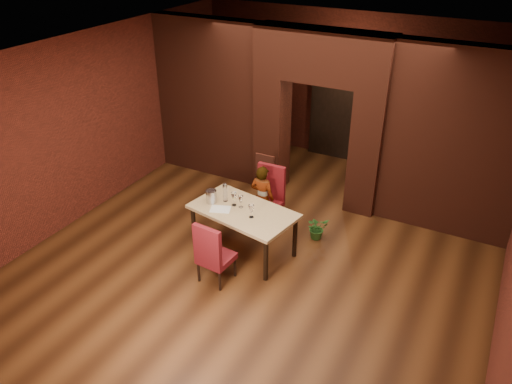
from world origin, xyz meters
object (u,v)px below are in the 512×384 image
dining_table (243,230)px  wine_glass_a (234,199)px  water_bottle (225,192)px  person_seated (262,198)px  wine_glass_b (241,202)px  chair_near (216,251)px  wine_glass_c (251,211)px  wine_bucket (211,196)px  potted_plant (317,228)px  chair_far (266,199)px

dining_table → wine_glass_a: 0.55m
wine_glass_a → water_bottle: bearing=165.5°
person_seated → wine_glass_b: 0.76m
chair_near → wine_glass_b: size_ratio=4.91×
wine_glass_c → wine_bucket: bearing=172.7°
wine_bucket → potted_plant: size_ratio=0.53×
wine_glass_a → wine_bucket: 0.38m
chair_far → wine_glass_b: chair_far is taller
dining_table → chair_near: bearing=-79.6°
chair_far → wine_bucket: chair_far is taller
chair_near → wine_glass_b: chair_near is taller
wine_glass_a → wine_glass_b: size_ratio=1.10×
wine_bucket → wine_glass_b: bearing=9.7°
dining_table → chair_near: 0.84m
chair_far → person_seated: person_seated is taller
wine_glass_a → wine_glass_b: 0.13m
wine_bucket → wine_glass_a: bearing=13.1°
water_bottle → potted_plant: water_bottle is taller
wine_glass_a → wine_bucket: size_ratio=1.07×
dining_table → wine_glass_a: wine_glass_a is taller
wine_glass_c → potted_plant: bearing=55.3°
dining_table → water_bottle: size_ratio=5.10×
chair_far → wine_bucket: bearing=-124.0°
chair_far → potted_plant: size_ratio=2.73×
person_seated → chair_far: bearing=-115.6°
chair_near → wine_glass_b: (-0.07, 0.89, 0.37)m
wine_glass_b → wine_bucket: bearing=-170.3°
chair_near → wine_bucket: chair_near is taller
dining_table → potted_plant: bearing=54.2°
wine_glass_a → wine_glass_c: (0.42, -0.19, -0.00)m
wine_glass_b → chair_far: bearing=85.5°
chair_near → water_bottle: 1.10m
wine_bucket → dining_table: bearing=3.1°
chair_far → chair_near: bearing=-90.7°
chair_far → wine_glass_a: chair_far is taller
person_seated → potted_plant: person_seated is taller
wine_glass_c → water_bottle: size_ratio=0.68×
dining_table → wine_bucket: bearing=-166.6°
dining_table → chair_near: chair_near is taller
person_seated → wine_glass_b: size_ratio=5.73×
person_seated → wine_bucket: size_ratio=5.56×
wine_glass_b → potted_plant: wine_glass_b is taller
potted_plant → wine_glass_a: bearing=-143.4°
chair_far → water_bottle: chair_far is taller
wine_glass_c → water_bottle: 0.66m
dining_table → person_seated: bearing=104.0°
person_seated → wine_bucket: (-0.52, -0.79, 0.29)m
wine_bucket → water_bottle: bearing=37.4°
wine_glass_b → wine_glass_c: wine_glass_c is taller
chair_far → wine_glass_b: (-0.06, -0.78, 0.33)m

